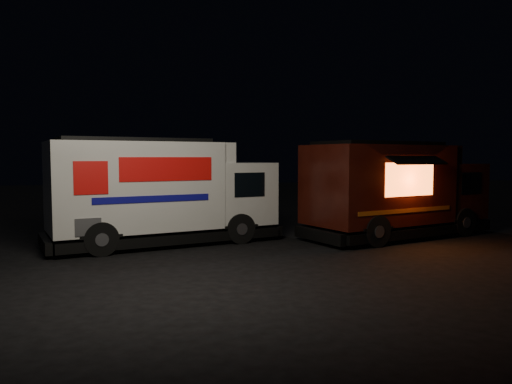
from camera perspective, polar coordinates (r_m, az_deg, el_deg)
The scene contains 3 objects.
ground at distance 14.41m, azimuth -0.33°, elevation -7.31°, with size 80.00×80.00×0.00m, color black.
white_truck at distance 16.50m, azimuth -10.33°, elevation 0.05°, with size 7.54×2.57×3.42m, color silver, non-canonical shape.
red_truck at distance 18.39m, azimuth 15.87°, elevation 0.27°, with size 7.21×2.65×3.35m, color #3B110A, non-canonical shape.
Camera 1 is at (-2.89, -13.83, 2.83)m, focal length 35.00 mm.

